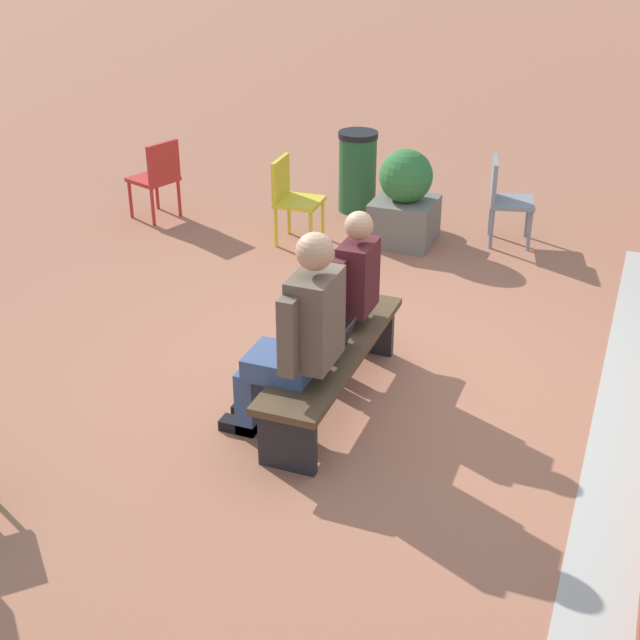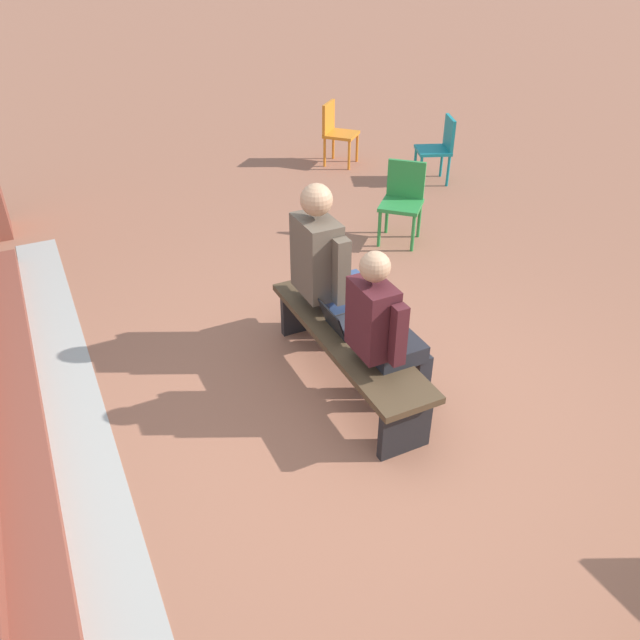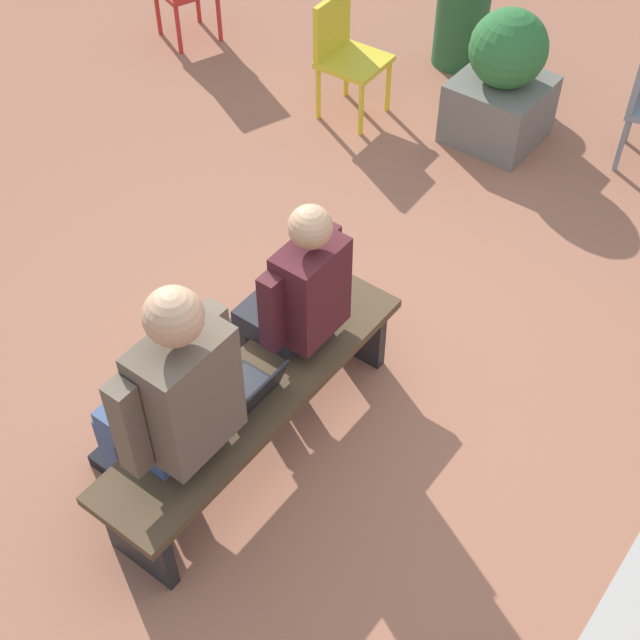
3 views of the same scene
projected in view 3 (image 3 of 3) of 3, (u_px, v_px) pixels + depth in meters
ground_plane at (331, 413)px, 4.59m from camera, size 60.00×60.00×0.00m
bench at (256, 402)px, 4.19m from camera, size 1.80×0.44×0.45m
person_student at (294, 299)px, 4.18m from camera, size 0.51×0.64×1.29m
person_adult at (170, 399)px, 3.69m from camera, size 0.60×0.76×1.44m
laptop at (247, 392)px, 4.04m from camera, size 0.32×0.29×0.21m
plastic_chair_foreground at (345, 50)px, 6.16m from camera, size 0.44×0.44×0.84m
planter at (503, 82)px, 5.96m from camera, size 0.60×0.60×0.94m
litter_bin at (463, 10)px, 6.66m from camera, size 0.42×0.42×0.86m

